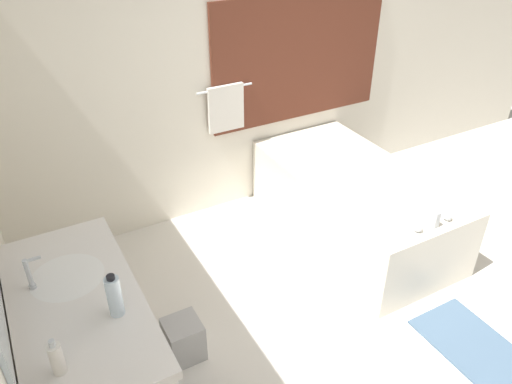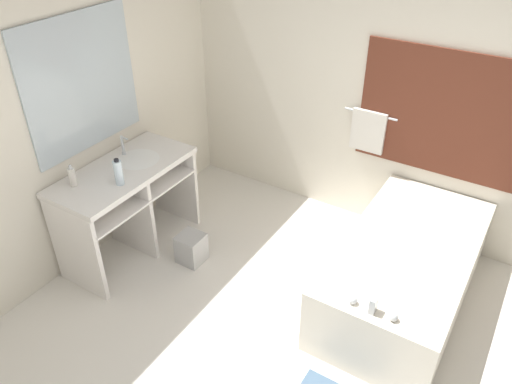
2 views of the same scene
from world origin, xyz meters
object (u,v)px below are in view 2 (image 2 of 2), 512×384
at_px(soap_dispenser, 72,177).
at_px(waste_bin, 191,248).
at_px(water_bottle_1, 118,172).
at_px(bathtub, 405,269).

height_order(soap_dispenser, waste_bin, soap_dispenser).
distance_m(water_bottle_1, soap_dispenser, 0.37).
xyz_separation_m(water_bottle_1, waste_bin, (0.40, 0.33, -0.84)).
xyz_separation_m(bathtub, soap_dispenser, (-2.47, -1.08, 0.63)).
relative_size(bathtub, soap_dispenser, 9.89).
relative_size(bathtub, water_bottle_1, 7.89).
bearing_deg(waste_bin, soap_dispenser, -142.65).
distance_m(bathtub, soap_dispenser, 2.77).
height_order(water_bottle_1, soap_dispenser, water_bottle_1).
xyz_separation_m(soap_dispenser, waste_bin, (0.71, 0.54, -0.81)).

